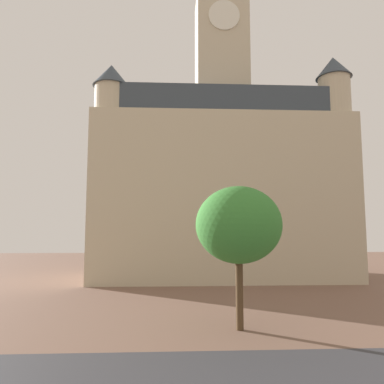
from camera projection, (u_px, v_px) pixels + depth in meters
name	position (u px, v px, depth m)	size (l,w,h in m)	color
ground_plane	(200.00, 382.00, 10.67)	(120.00, 120.00, 0.00)	brown
landmark_building	(220.00, 177.00, 34.97)	(23.38, 11.06, 32.78)	beige
tree_curb_far	(238.00, 225.00, 16.66)	(4.02, 4.02, 6.57)	#4C3823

